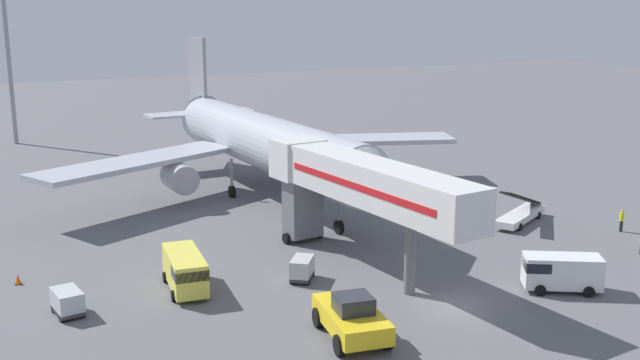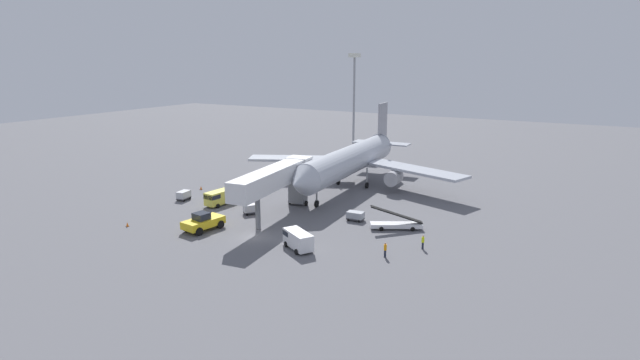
{
  "view_description": "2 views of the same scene",
  "coord_description": "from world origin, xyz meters",
  "views": [
    {
      "loc": [
        -25.47,
        -33.76,
        17.26
      ],
      "look_at": [
        1.13,
        20.21,
        3.27
      ],
      "focal_mm": 42.49,
      "sensor_mm": 36.0,
      "label": 1
    },
    {
      "loc": [
        37.52,
        -49.48,
        22.43
      ],
      "look_at": [
        -2.7,
        22.59,
        2.52
      ],
      "focal_mm": 28.14,
      "sensor_mm": 36.0,
      "label": 2
    }
  ],
  "objects": [
    {
      "name": "pushback_tug",
      "position": [
        -7.51,
        -1.1,
        1.16
      ],
      "size": [
        3.64,
        5.95,
        2.47
      ],
      "color": "yellow",
      "rests_on": "ground"
    },
    {
      "name": "airplane_at_gate",
      "position": [
        -0.19,
        29.62,
        5.05
      ],
      "size": [
        41.78,
        42.12,
        13.86
      ],
      "color": "#B7BCC6",
      "rests_on": "ground"
    },
    {
      "name": "belt_loader_truck",
      "position": [
        15.1,
        11.91,
        0.77
      ],
      "size": [
        6.95,
        4.78,
        3.3
      ],
      "color": "white",
      "rests_on": "ground"
    },
    {
      "name": "ground_crew_worker_foreground",
      "position": [
        17.52,
        1.92,
        0.96
      ],
      "size": [
        0.49,
        0.49,
        1.82
      ],
      "color": "#1E2333",
      "rests_on": "ground"
    },
    {
      "name": "service_van_rear_right",
      "position": [
        7.24,
        -0.79,
        1.27
      ],
      "size": [
        4.97,
        4.04,
        2.23
      ],
      "color": "white",
      "rests_on": "ground"
    },
    {
      "name": "ground_crew_worker_midground",
      "position": [
        20.54,
        6.55,
        0.94
      ],
      "size": [
        0.35,
        0.35,
        1.78
      ],
      "color": "#1E2333",
      "rests_on": "ground"
    },
    {
      "name": "safety_cone_bravo",
      "position": [
        -22.65,
        15.14,
        0.33
      ],
      "size": [
        0.43,
        0.43,
        0.66
      ],
      "color": "black",
      "rests_on": "ground"
    },
    {
      "name": "ground_plane",
      "position": [
        0.0,
        0.0,
        0.0
      ],
      "size": [
        300.0,
        300.0,
        0.0
      ],
      "primitive_type": "plane",
      "color": "slate"
    },
    {
      "name": "baggage_cart_near_left",
      "position": [
        -6.24,
        7.84,
        0.82
      ],
      "size": [
        2.27,
        2.44,
        1.49
      ],
      "color": "#38383D",
      "rests_on": "ground"
    },
    {
      "name": "jet_bridge",
      "position": [
        -1.95,
        8.73,
        5.76
      ],
      "size": [
        5.36,
        20.22,
        7.6
      ],
      "color": "silver",
      "rests_on": "ground"
    },
    {
      "name": "baggage_cart_outer_right",
      "position": [
        8.67,
        12.6,
        0.73
      ],
      "size": [
        2.39,
        1.51,
        1.3
      ],
      "color": "#38383D",
      "rests_on": "ground"
    },
    {
      "name": "apron_light_mast",
      "position": [
        -18.24,
        68.39,
        16.78
      ],
      "size": [
        2.4,
        2.4,
        23.92
      ],
      "color": "#93969B",
      "rests_on": "ground"
    },
    {
      "name": "service_van_mid_center",
      "position": [
        -13.43,
        9.43,
        1.31
      ],
      "size": [
        2.69,
        5.64,
        2.31
      ],
      "color": "#E5DB4C",
      "rests_on": "ground"
    },
    {
      "name": "baggage_cart_mid_left",
      "position": [
        -20.55,
        8.71,
        0.82
      ],
      "size": [
        1.68,
        2.44,
        1.48
      ],
      "color": "#38383D",
      "rests_on": "ground"
    },
    {
      "name": "safety_cone_alpha",
      "position": [
        -17.63,
        -5.13,
        0.31
      ],
      "size": [
        0.41,
        0.41,
        0.62
      ],
      "color": "black",
      "rests_on": "ground"
    }
  ]
}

